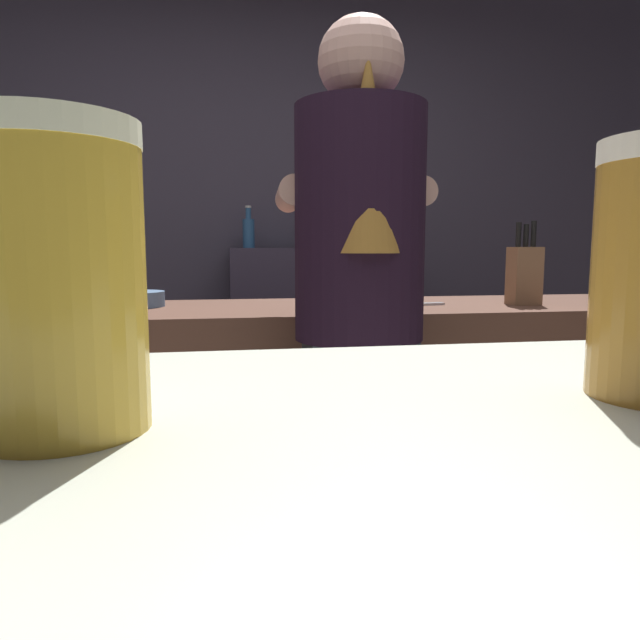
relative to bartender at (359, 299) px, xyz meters
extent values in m
cube|color=#474152|center=(-0.22, 1.98, 0.37)|extent=(5.20, 0.10, 2.70)
cube|color=brown|center=(0.13, 0.46, -0.52)|extent=(2.10, 0.60, 0.92)
cube|color=#363044|center=(0.13, 1.70, -0.42)|extent=(0.90, 0.36, 1.11)
cube|color=#242D34|center=(0.00, 0.01, -0.54)|extent=(0.28, 0.20, 0.87)
cylinder|color=black|center=(0.00, 0.01, 0.19)|extent=(0.34, 0.34, 0.60)
sphere|color=#DCA795|center=(0.00, 0.01, 0.60)|extent=(0.22, 0.22, 0.22)
cone|color=#B27A33|center=(-0.01, -0.09, 0.36)|extent=(0.18, 0.18, 0.48)
cylinder|color=#DCA795|center=(-0.16, 0.18, 0.28)|extent=(0.10, 0.32, 0.08)
cylinder|color=#DCA795|center=(0.18, 0.16, 0.28)|extent=(0.10, 0.32, 0.08)
cube|color=#875F41|center=(0.68, 0.38, 0.04)|extent=(0.10, 0.08, 0.20)
cylinder|color=black|center=(0.65, 0.38, 0.18)|extent=(0.02, 0.02, 0.08)
cylinder|color=black|center=(0.68, 0.38, 0.18)|extent=(0.02, 0.02, 0.08)
cylinder|color=black|center=(0.71, 0.38, 0.18)|extent=(0.02, 0.02, 0.09)
cylinder|color=slate|center=(-0.64, 0.53, -0.04)|extent=(0.19, 0.19, 0.05)
cube|color=silver|center=(0.28, 0.41, -0.06)|extent=(0.24, 0.06, 0.01)
cylinder|color=gold|center=(-0.43, -1.20, 0.12)|extent=(0.08, 0.08, 0.13)
cylinder|color=white|center=(-0.43, -1.20, 0.19)|extent=(0.08, 0.08, 0.01)
cylinder|color=black|center=(0.11, 1.71, 0.19)|extent=(0.07, 0.07, 0.12)
cylinder|color=black|center=(0.11, 1.71, 0.28)|extent=(0.03, 0.03, 0.05)
cylinder|color=red|center=(0.11, 1.71, 0.31)|extent=(0.03, 0.03, 0.01)
cylinder|color=#2F5E8F|center=(-0.21, 1.74, 0.21)|extent=(0.07, 0.07, 0.16)
cylinder|color=#2F5E8F|center=(-0.21, 1.74, 0.32)|extent=(0.03, 0.03, 0.06)
cylinder|color=silver|center=(-0.21, 1.74, 0.36)|extent=(0.03, 0.03, 0.01)
cylinder|color=black|center=(0.52, 1.68, 0.19)|extent=(0.06, 0.06, 0.12)
cylinder|color=black|center=(0.52, 1.68, 0.28)|extent=(0.03, 0.03, 0.05)
cylinder|color=red|center=(0.52, 1.68, 0.31)|extent=(0.03, 0.03, 0.01)
camera|label=1|loc=(-0.35, -1.48, 0.14)|focal=32.28mm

